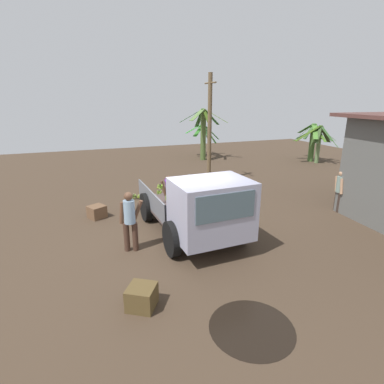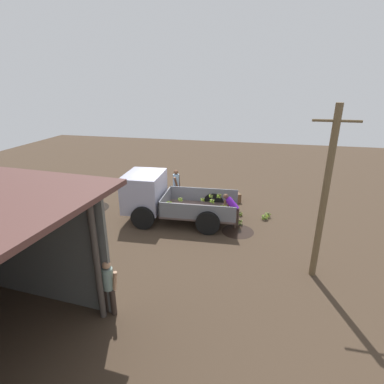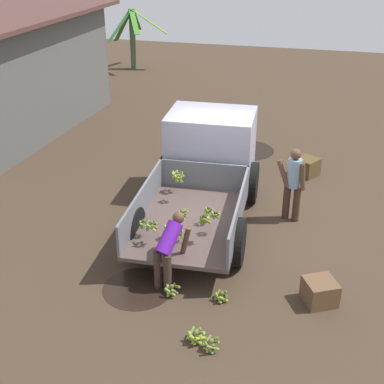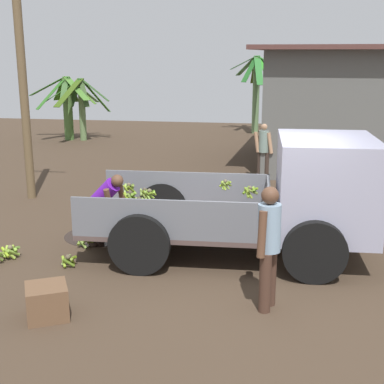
{
  "view_description": "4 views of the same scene",
  "coord_description": "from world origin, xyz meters",
  "views": [
    {
      "loc": [
        7.63,
        -2.54,
        3.99
      ],
      "look_at": [
        0.09,
        0.28,
        1.47
      ],
      "focal_mm": 28.0,
      "sensor_mm": 36.0,
      "label": 1
    },
    {
      "loc": [
        -3.59,
        11.7,
        5.61
      ],
      "look_at": [
        -1.13,
        0.62,
        1.41
      ],
      "focal_mm": 28.0,
      "sensor_mm": 36.0,
      "label": 2
    },
    {
      "loc": [
        -10.34,
        -1.92,
        5.9
      ],
      "look_at": [
        -1.05,
        0.43,
        1.01
      ],
      "focal_mm": 50.0,
      "sensor_mm": 36.0,
      "label": 3
    },
    {
      "loc": [
        0.24,
        -8.13,
        3.31
      ],
      "look_at": [
        -1.2,
        0.37,
        1.06
      ],
      "focal_mm": 50.0,
      "sensor_mm": 36.0,
      "label": 4
    }
  ],
  "objects": [
    {
      "name": "ground",
      "position": [
        0.0,
        0.0,
        0.0
      ],
      "size": [
        36.0,
        36.0,
        0.0
      ],
      "primitive_type": "plane",
      "color": "#423225"
    },
    {
      "name": "banana_palm_3",
      "position": [
        -12.37,
        5.76,
        1.23
      ],
      "size": [
        2.55,
        2.57,
        2.29
      ],
      "color": "olive",
      "rests_on": "ground"
    },
    {
      "name": "banana_bunch_on_ground_2",
      "position": [
        -4.25,
        -0.68,
        0.13
      ],
      "size": [
        0.29,
        0.29,
        0.23
      ],
      "color": "brown",
      "rests_on": "ground"
    },
    {
      "name": "utility_pole",
      "position": [
        -5.53,
        3.26,
        2.62
      ],
      "size": [
        1.2,
        0.19,
        5.11
      ],
      "color": "brown",
      "rests_on": "ground"
    },
    {
      "name": "person_foreground_visitor",
      "position": [
        0.13,
        -1.51,
        0.93
      ],
      "size": [
        0.38,
        0.67,
        1.67
      ],
      "rotation": [
        0.0,
        0.0,
        2.87
      ],
      "color": "#432C21",
      "rests_on": "ground"
    },
    {
      "name": "mud_patch_1",
      "position": [
        3.84,
        0.04,
        0.0
      ],
      "size": [
        1.56,
        1.56,
        0.01
      ],
      "primitive_type": "cylinder",
      "color": "black",
      "rests_on": "ground"
    },
    {
      "name": "banana_bunch_on_ground_3",
      "position": [
        -4.12,
        -0.41,
        0.13
      ],
      "size": [
        0.31,
        0.31,
        0.23
      ],
      "color": "brown",
      "rests_on": "ground"
    },
    {
      "name": "cargo_truck",
      "position": [
        0.49,
        0.46,
        1.07
      ],
      "size": [
        4.78,
        2.44,
        2.01
      ],
      "rotation": [
        0.0,
        0.0,
        0.04
      ],
      "color": "brown",
      "rests_on": "ground"
    },
    {
      "name": "banana_bunch_on_ground_0",
      "position": [
        -3.03,
        -0.6,
        0.11
      ],
      "size": [
        0.26,
        0.27,
        0.21
      ],
      "color": "brown",
      "rests_on": "ground"
    },
    {
      "name": "banana_bunch_on_ground_1",
      "position": [
        -3.09,
        0.28,
        0.13
      ],
      "size": [
        0.28,
        0.29,
        0.23
      ],
      "color": "brown",
      "rests_on": "ground"
    },
    {
      "name": "banana_palm_1",
      "position": [
        -7.45,
        11.68,
        1.34
      ],
      "size": [
        2.56,
        2.93,
        2.39
      ],
      "color": "#607D4A",
      "rests_on": "ground"
    },
    {
      "name": "person_worker_loading",
      "position": [
        -2.76,
        0.42,
        0.77
      ],
      "size": [
        0.72,
        0.64,
        1.33
      ],
      "rotation": [
        0.0,
        0.0,
        -0.33
      ],
      "color": "#3D2D25",
      "rests_on": "ground"
    },
    {
      "name": "banana_palm_4",
      "position": [
        -8.01,
        11.7,
        1.33
      ],
      "size": [
        2.76,
        2.19,
        2.45
      ],
      "color": "#4A7134",
      "rests_on": "ground"
    },
    {
      "name": "wooden_crate_1",
      "position": [
        2.56,
        -1.71,
        0.23
      ],
      "size": [
        0.73,
        0.73,
        0.46
      ],
      "primitive_type": "cube",
      "rotation": [
        0.0,
        0.0,
        1.01
      ],
      "color": "brown",
      "rests_on": "ground"
    },
    {
      "name": "banana_palm_2",
      "position": [
        -10.95,
        5.2,
        1.78
      ],
      "size": [
        2.2,
        2.9,
        3.37
      ],
      "color": "#485F2C",
      "rests_on": "ground"
    },
    {
      "name": "person_bystander_near_shed",
      "position": [
        -0.22,
        6.1,
        0.85
      ],
      "size": [
        0.56,
        0.36,
        1.53
      ],
      "rotation": [
        0.0,
        0.0,
        4.39
      ],
      "color": "#332721",
      "rests_on": "ground"
    },
    {
      "name": "wooden_crate_0",
      "position": [
        -2.65,
        -2.24,
        0.22
      ],
      "size": [
        0.69,
        0.69,
        0.43
      ],
      "primitive_type": "cube",
      "rotation": [
        0.0,
        0.0,
        5.19
      ],
      "color": "brown",
      "rests_on": "ground"
    },
    {
      "name": "mud_patch_0",
      "position": [
        -3.06,
        0.93,
        0.0
      ],
      "size": [
        1.27,
        1.27,
        0.01
      ],
      "primitive_type": "cylinder",
      "color": "black",
      "rests_on": "ground"
    }
  ]
}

